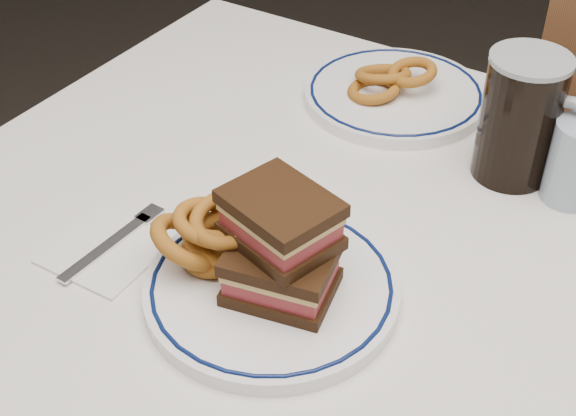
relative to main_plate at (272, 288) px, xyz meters
The scene contains 10 objects.
dining_table 0.23m from the main_plate, 53.32° to the left, with size 1.27×0.87×0.75m.
main_plate is the anchor object (origin of this frame).
reuben_sandwich 0.07m from the main_plate, ahead, with size 0.14×0.13×0.11m.
onion_rings_main 0.08m from the main_plate, behind, with size 0.14×0.12×0.10m.
ketchup_ramekin 0.09m from the main_plate, 124.53° to the left, with size 0.06×0.06×0.04m.
beer_mug 0.39m from the main_plate, 68.13° to the left, with size 0.15×0.10×0.17m.
water_glass 0.41m from the main_plate, 57.37° to the left, with size 0.07×0.07×0.11m, color #91A4BB.
far_plate 0.45m from the main_plate, 98.79° to the left, with size 0.27×0.27×0.02m.
onion_rings_far 0.44m from the main_plate, 100.26° to the left, with size 0.12×0.12×0.05m.
napkin_fork 0.21m from the main_plate, 169.34° to the right, with size 0.12×0.16×0.01m.
Camera 1 is at (0.23, -0.68, 1.37)m, focal length 50.00 mm.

